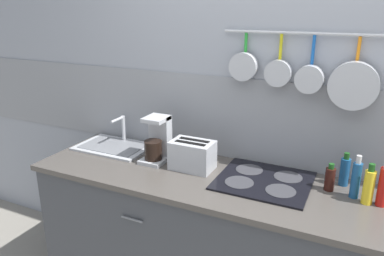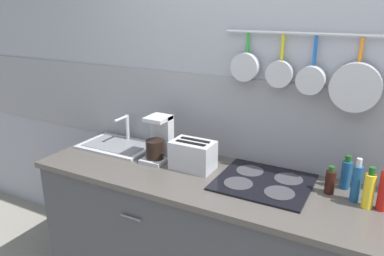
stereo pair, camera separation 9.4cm
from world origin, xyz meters
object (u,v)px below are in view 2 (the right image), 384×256
Objects in this scene: bottle_sesame_oil at (356,183)px; bottle_olive_oil at (384,190)px; toaster at (193,155)px; bottle_dish_soap at (346,174)px; bottle_vinegar at (330,181)px; bottle_hot_sauce at (369,190)px; coffee_maker at (159,141)px.

bottle_olive_oil is (0.13, -0.03, 0.01)m from bottle_sesame_oil.
toaster is 0.88m from bottle_dish_soap.
bottle_vinegar is 0.20m from bottle_hot_sauce.
bottle_sesame_oil is (0.93, 0.04, 0.02)m from toaster.
coffee_maker reaches higher than bottle_vinegar.
bottle_olive_oil reaches higher than toaster.
bottle_sesame_oil is at bearing 0.50° from coffee_maker.
bottle_sesame_oil is (1.19, 0.01, -0.02)m from coffee_maker.
bottle_hot_sauce is (0.99, 0.00, 0.01)m from toaster.
bottle_dish_soap is at bearing 126.97° from bottle_hot_sauce.
bottle_sesame_oil is at bearing -12.48° from bottle_vinegar.
toaster is 0.80m from bottle_vinegar.
coffee_maker is at bearing 179.07° from bottle_olive_oil.
coffee_maker is 1.07m from bottle_vinegar.
toaster is at bearing -174.95° from bottle_vinegar.
bottle_sesame_oil is 0.13m from bottle_olive_oil.
bottle_sesame_oil reaches higher than toaster.
bottle_vinegar is 0.27m from bottle_olive_oil.
bottle_sesame_oil is (0.06, -0.13, 0.02)m from bottle_dish_soap.
bottle_olive_oil is (0.19, -0.16, 0.02)m from bottle_dish_soap.
bottle_dish_soap is 0.21m from bottle_hot_sauce.
bottle_sesame_oil is at bearing 148.04° from bottle_hot_sauce.
bottle_sesame_oil is at bearing 2.61° from toaster.
bottle_hot_sauce is at bearing -19.52° from bottle_vinegar.
toaster is 1.78× the size of bottle_vinegar.
toaster is (0.27, -0.03, -0.03)m from coffee_maker.
bottle_hot_sauce is at bearing -53.03° from bottle_dish_soap.
bottle_olive_oil is at bearing 6.67° from bottle_hot_sauce.
bottle_hot_sauce is at bearing -173.33° from bottle_olive_oil.
bottle_hot_sauce is (0.06, -0.04, -0.01)m from bottle_sesame_oil.
bottle_dish_soap is (0.86, 0.17, -0.00)m from toaster.
coffee_maker is at bearing 178.67° from bottle_hot_sauce.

